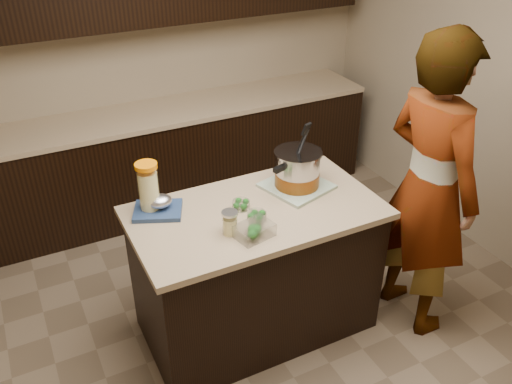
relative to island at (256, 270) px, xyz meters
The scene contains 13 objects.
ground_plane 0.45m from the island, ahead, with size 4.00×4.00×0.00m, color brown.
room_shell 1.26m from the island, ahead, with size 4.04×4.04×2.72m.
back_cabinets 1.81m from the island, 90.00° to the left, with size 3.60×0.63×2.33m.
island is the anchor object (origin of this frame).
dish_towel 0.58m from the island, 18.78° to the left, with size 0.36×0.36×0.02m, color #517851.
stock_pot 0.67m from the island, 18.76° to the left, with size 0.40×0.37×0.41m.
lemonade_pitcher 0.85m from the island, 154.98° to the left, with size 0.16×0.16×0.31m.
mason_jar 0.58m from the island, 147.33° to the right, with size 0.09×0.09×0.15m.
broccoli_tub_left 0.48m from the island, 142.79° to the left, with size 0.13×0.13×0.05m.
broccoli_tub_right 0.48m from the island, 114.53° to the right, with size 0.14×0.14×0.05m.
broccoli_tub_rect 0.55m from the island, 118.90° to the right, with size 0.23×0.18×0.07m.
blue_tray 0.74m from the island, 156.05° to the left, with size 0.33×0.30×0.10m.
person 1.16m from the island, 19.26° to the right, with size 0.70×0.46×1.93m, color gray.
Camera 1 is at (-1.19, -2.36, 2.60)m, focal length 38.00 mm.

